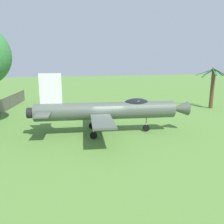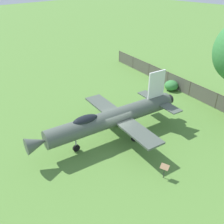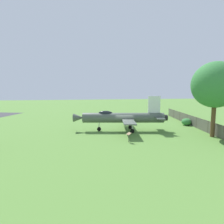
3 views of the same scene
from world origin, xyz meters
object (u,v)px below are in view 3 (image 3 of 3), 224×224
object	(u,v)px
display_jet	(121,117)
shade_tree	(215,85)
info_plaque	(129,135)
shrub_near_fence	(187,122)

from	to	relation	value
display_jet	shade_tree	distance (m)	13.26
info_plaque	shrub_near_fence	bearing A→B (deg)	-147.60
shrub_near_fence	info_plaque	distance (m)	15.38
shade_tree	shrub_near_fence	size ratio (longest dim) A/B	5.76
shrub_near_fence	info_plaque	world-z (taller)	shrub_near_fence
display_jet	shrub_near_fence	distance (m)	12.67
shade_tree	shrub_near_fence	distance (m)	10.14
shade_tree	info_plaque	bearing A→B (deg)	1.51
shade_tree	info_plaque	distance (m)	12.95
display_jet	shade_tree	world-z (taller)	shade_tree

